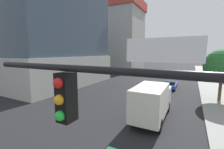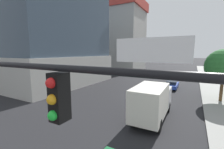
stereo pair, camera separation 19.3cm
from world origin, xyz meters
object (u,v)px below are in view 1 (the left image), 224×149
object	(u,v)px
construction_building	(118,33)
car_blue	(171,84)
box_truck	(152,100)
street_tree	(222,66)

from	to	relation	value
construction_building	car_blue	bearing A→B (deg)	-46.77
construction_building	box_truck	size ratio (longest dim) A/B	4.35
construction_building	box_truck	xyz separation A→B (m)	(21.03, -36.60, -11.20)
street_tree	box_truck	world-z (taller)	street_tree
street_tree	car_blue	size ratio (longest dim) A/B	1.41
street_tree	car_blue	distance (m)	8.96
car_blue	box_truck	bearing A→B (deg)	-90.00
car_blue	street_tree	bearing A→B (deg)	-37.60
construction_building	box_truck	distance (m)	43.68
construction_building	street_tree	xyz separation A→B (m)	(27.45, -27.31, -8.54)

